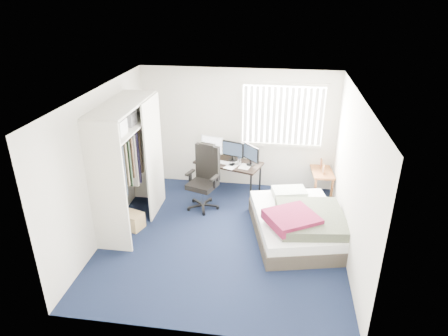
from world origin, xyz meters
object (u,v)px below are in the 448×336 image
desk (229,160)px  office_chair (204,184)px  nightstand (321,173)px  bed (299,223)px

desk → office_chair: 0.84m
office_chair → nightstand: office_chair is taller
nightstand → office_chair: bearing=-160.3°
office_chair → bed: (1.78, -0.81, -0.21)m
desk → office_chair: office_chair is taller
desk → nightstand: bearing=2.9°
desk → bed: bearing=-47.4°
nightstand → bed: bearing=-106.5°
office_chair → nightstand: bearing=19.7°
desk → bed: (1.40, -1.52, -0.43)m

